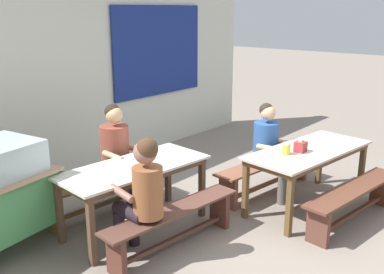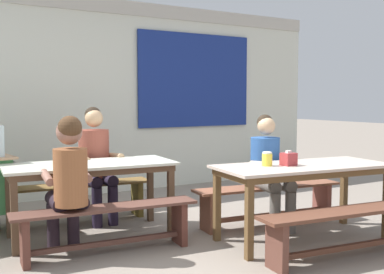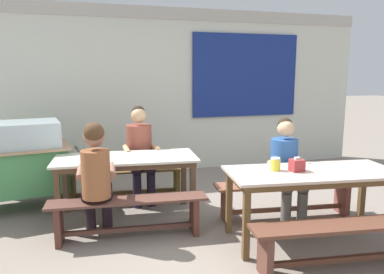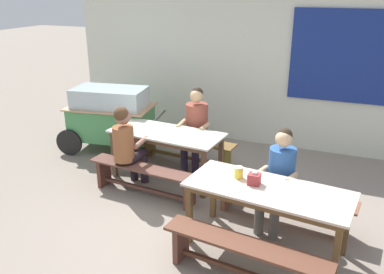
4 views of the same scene
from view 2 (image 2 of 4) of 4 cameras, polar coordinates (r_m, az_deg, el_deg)
name	(u,v)px [view 2 (image 2 of 4)]	position (r m, az deg, el deg)	size (l,w,h in m)	color
ground_plane	(226,248)	(4.41, 4.19, -13.25)	(40.00, 40.00, 0.00)	gray
backdrop_wall	(111,93)	(6.87, -9.82, 5.33)	(7.20, 0.23, 2.76)	silver
dining_table_far	(90,171)	(4.72, -12.26, -4.02)	(1.68, 0.84, 0.73)	silver
dining_table_near	(303,172)	(4.62, 13.37, -4.19)	(1.78, 0.92, 0.73)	beige
bench_far_back	(78,197)	(5.36, -13.71, -7.06)	(1.64, 0.45, 0.42)	brown
bench_far_front	(108,222)	(4.22, -10.22, -10.16)	(1.63, 0.42, 0.42)	brown
bench_near_back	(268,198)	(5.17, 9.23, -7.34)	(1.72, 0.51, 0.42)	brown
bench_near_front	(347,225)	(4.24, 18.28, -10.10)	(1.66, 0.48, 0.42)	brown
person_left_back_turned	(69,177)	(4.14, -14.76, -4.73)	(0.41, 0.54, 1.22)	black
person_right_near_table	(269,165)	(5.01, 9.31, -3.37)	(0.47, 0.59, 1.19)	#615D57
person_center_facing	(96,157)	(5.28, -11.62, -2.45)	(0.45, 0.54, 1.27)	#251C2F
tissue_box	(288,159)	(4.52, 11.65, -2.64)	(0.13, 0.12, 0.14)	#9C3033
condiment_jar	(267,159)	(4.45, 9.11, -2.66)	(0.10, 0.10, 0.13)	yellow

